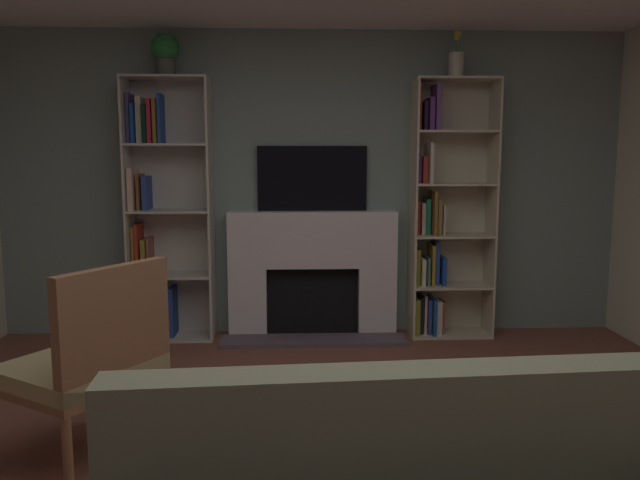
{
  "coord_description": "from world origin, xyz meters",
  "views": [
    {
      "loc": [
        -0.14,
        -2.41,
        1.51
      ],
      "look_at": [
        0.0,
        1.1,
        1.03
      ],
      "focal_mm": 34.25,
      "sensor_mm": 36.0,
      "label": 1
    }
  ],
  "objects_px": {
    "bookshelf_left": "(162,216)",
    "vase_with_flowers": "(456,63)",
    "fireplace": "(313,271)",
    "armchair": "(91,361)",
    "potted_plant": "(165,52)",
    "bookshelf_right": "(441,219)",
    "tv": "(312,178)"
  },
  "relations": [
    {
      "from": "bookshelf_left",
      "to": "vase_with_flowers",
      "type": "distance_m",
      "value": 2.7
    },
    {
      "from": "fireplace",
      "to": "armchair",
      "type": "height_order",
      "value": "fireplace"
    },
    {
      "from": "potted_plant",
      "to": "bookshelf_right",
      "type": "bearing_deg",
      "value": 0.82
    },
    {
      "from": "vase_with_flowers",
      "to": "fireplace",
      "type": "bearing_deg",
      "value": 177.5
    },
    {
      "from": "tv",
      "to": "armchair",
      "type": "bearing_deg",
      "value": -116.53
    },
    {
      "from": "fireplace",
      "to": "potted_plant",
      "type": "xyz_separation_m",
      "value": [
        -1.16,
        -0.05,
        1.78
      ]
    },
    {
      "from": "fireplace",
      "to": "bookshelf_left",
      "type": "xyz_separation_m",
      "value": [
        -1.24,
        -0.02,
        0.48
      ]
    },
    {
      "from": "bookshelf_right",
      "to": "vase_with_flowers",
      "type": "distance_m",
      "value": 1.27
    },
    {
      "from": "bookshelf_left",
      "to": "vase_with_flowers",
      "type": "xyz_separation_m",
      "value": [
        2.41,
        -0.04,
        1.23
      ]
    },
    {
      "from": "bookshelf_left",
      "to": "vase_with_flowers",
      "type": "relative_size",
      "value": 5.67
    },
    {
      "from": "fireplace",
      "to": "bookshelf_right",
      "type": "relative_size",
      "value": 0.71
    },
    {
      "from": "potted_plant",
      "to": "vase_with_flowers",
      "type": "height_order",
      "value": "vase_with_flowers"
    },
    {
      "from": "fireplace",
      "to": "bookshelf_left",
      "type": "height_order",
      "value": "bookshelf_left"
    },
    {
      "from": "potted_plant",
      "to": "bookshelf_left",
      "type": "bearing_deg",
      "value": 156.53
    },
    {
      "from": "bookshelf_left",
      "to": "armchair",
      "type": "height_order",
      "value": "bookshelf_left"
    },
    {
      "from": "bookshelf_left",
      "to": "armchair",
      "type": "distance_m",
      "value": 2.24
    },
    {
      "from": "potted_plant",
      "to": "armchair",
      "type": "height_order",
      "value": "potted_plant"
    },
    {
      "from": "fireplace",
      "to": "tv",
      "type": "bearing_deg",
      "value": 90.0
    },
    {
      "from": "tv",
      "to": "bookshelf_left",
      "type": "bearing_deg",
      "value": -176.06
    },
    {
      "from": "bookshelf_left",
      "to": "vase_with_flowers",
      "type": "bearing_deg",
      "value": -0.84
    },
    {
      "from": "tv",
      "to": "fireplace",
      "type": "bearing_deg",
      "value": -90.0
    },
    {
      "from": "fireplace",
      "to": "armchair",
      "type": "xyz_separation_m",
      "value": [
        -1.13,
        -2.2,
        -0.01
      ]
    },
    {
      "from": "fireplace",
      "to": "bookshelf_right",
      "type": "height_order",
      "value": "bookshelf_right"
    },
    {
      "from": "armchair",
      "to": "bookshelf_left",
      "type": "bearing_deg",
      "value": 92.87
    },
    {
      "from": "fireplace",
      "to": "armchair",
      "type": "relative_size",
      "value": 1.5
    },
    {
      "from": "vase_with_flowers",
      "to": "potted_plant",
      "type": "bearing_deg",
      "value": 179.98
    },
    {
      "from": "potted_plant",
      "to": "tv",
      "type": "bearing_deg",
      "value": 5.89
    },
    {
      "from": "tv",
      "to": "bookshelf_right",
      "type": "height_order",
      "value": "bookshelf_right"
    },
    {
      "from": "fireplace",
      "to": "bookshelf_left",
      "type": "relative_size",
      "value": 0.71
    },
    {
      "from": "tv",
      "to": "potted_plant",
      "type": "bearing_deg",
      "value": -174.11
    },
    {
      "from": "tv",
      "to": "armchair",
      "type": "distance_m",
      "value": 2.66
    },
    {
      "from": "bookshelf_left",
      "to": "armchair",
      "type": "xyz_separation_m",
      "value": [
        0.11,
        -2.18,
        -0.49
      ]
    }
  ]
}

